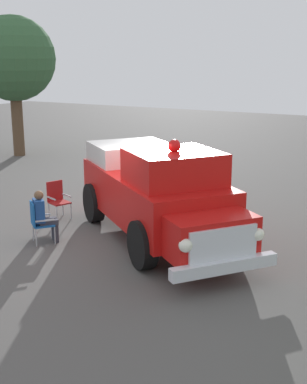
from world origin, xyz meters
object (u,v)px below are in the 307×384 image
at_px(lawn_chair_near_truck, 38,219).
at_px(lawn_chair_by_car, 57,197).
at_px(spectator_seated, 43,215).
at_px(vintage_fire_truck, 157,192).
at_px(oak_tree_right, 13,59).

bearing_deg(lawn_chair_near_truck, lawn_chair_by_car, -153.84).
bearing_deg(lawn_chair_by_car, spectator_seated, 29.63).
height_order(lawn_chair_near_truck, lawn_chair_by_car, same).
bearing_deg(spectator_seated, lawn_chair_near_truck, -40.02).
distance_m(vintage_fire_truck, oak_tree_right, 13.05).
distance_m(lawn_chair_near_truck, spectator_seated, 0.17).
height_order(lawn_chair_by_car, oak_tree_right, oak_tree_right).
distance_m(lawn_chair_near_truck, oak_tree_right, 12.41).
relative_size(lawn_chair_by_car, oak_tree_right, 0.17).
bearing_deg(spectator_seated, lawn_chair_by_car, -150.37).
height_order(vintage_fire_truck, lawn_chair_near_truck, vintage_fire_truck).
relative_size(lawn_chair_by_car, spectator_seated, 0.79).
distance_m(lawn_chair_near_truck, lawn_chair_by_car, 2.04).
bearing_deg(spectator_seated, vintage_fire_truck, 123.63).
distance_m(vintage_fire_truck, lawn_chair_near_truck, 2.91).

